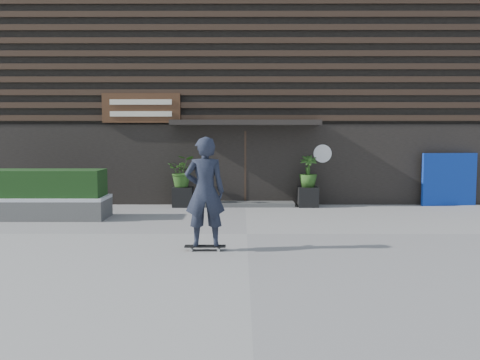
{
  "coord_description": "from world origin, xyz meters",
  "views": [
    {
      "loc": [
        -0.12,
        -11.58,
        2.21
      ],
      "look_at": [
        -0.15,
        1.15,
        1.1
      ],
      "focal_mm": 39.66,
      "sensor_mm": 36.0,
      "label": 1
    }
  ],
  "objects_px": {
    "planter_pot_left": "(183,197)",
    "skateboarder": "(205,192)",
    "planter_pot_right": "(308,197)",
    "raised_bed": "(40,209)",
    "blue_tarp": "(449,179)"
  },
  "relations": [
    {
      "from": "planter_pot_left",
      "to": "planter_pot_right",
      "type": "xyz_separation_m",
      "value": [
        3.8,
        0.0,
        0.0
      ]
    },
    {
      "from": "blue_tarp",
      "to": "skateboarder",
      "type": "distance_m",
      "value": 9.55
    },
    {
      "from": "raised_bed",
      "to": "blue_tarp",
      "type": "xyz_separation_m",
      "value": [
        11.68,
        2.54,
        0.56
      ]
    },
    {
      "from": "planter_pot_right",
      "to": "raised_bed",
      "type": "xyz_separation_m",
      "value": [
        -7.29,
        -2.24,
        -0.05
      ]
    },
    {
      "from": "planter_pot_left",
      "to": "planter_pot_right",
      "type": "relative_size",
      "value": 1.0
    },
    {
      "from": "raised_bed",
      "to": "skateboarder",
      "type": "distance_m",
      "value": 6.04
    },
    {
      "from": "planter_pot_right",
      "to": "skateboarder",
      "type": "height_order",
      "value": "skateboarder"
    },
    {
      "from": "raised_bed",
      "to": "blue_tarp",
      "type": "distance_m",
      "value": 11.97
    },
    {
      "from": "planter_pot_right",
      "to": "planter_pot_left",
      "type": "bearing_deg",
      "value": 180.0
    },
    {
      "from": "planter_pot_right",
      "to": "skateboarder",
      "type": "bearing_deg",
      "value": -114.01
    },
    {
      "from": "planter_pot_left",
      "to": "raised_bed",
      "type": "distance_m",
      "value": 4.15
    },
    {
      "from": "planter_pot_left",
      "to": "skateboarder",
      "type": "relative_size",
      "value": 0.28
    },
    {
      "from": "planter_pot_right",
      "to": "blue_tarp",
      "type": "bearing_deg",
      "value": 3.91
    },
    {
      "from": "raised_bed",
      "to": "planter_pot_right",
      "type": "bearing_deg",
      "value": 17.07
    },
    {
      "from": "raised_bed",
      "to": "skateboarder",
      "type": "xyz_separation_m",
      "value": [
        4.59,
        -3.84,
        0.87
      ]
    }
  ]
}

